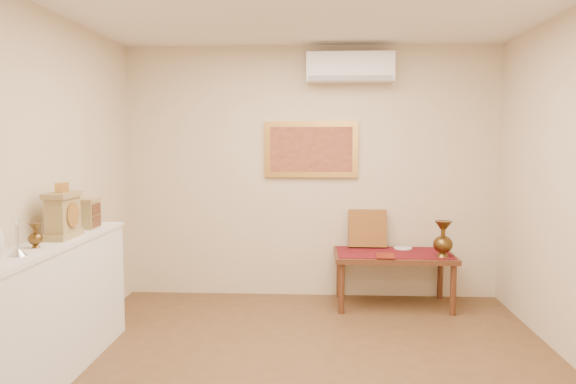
# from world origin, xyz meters

# --- Properties ---
(floor) EXTENTS (4.50, 4.50, 0.00)m
(floor) POSITION_xyz_m (0.00, 0.00, 0.00)
(floor) COLOR brown
(floor) RESTS_ON ground
(wall_back) EXTENTS (4.00, 0.02, 2.70)m
(wall_back) POSITION_xyz_m (0.00, 2.25, 1.35)
(wall_back) COLOR beige
(wall_back) RESTS_ON ground
(wall_front) EXTENTS (4.00, 0.02, 2.70)m
(wall_front) POSITION_xyz_m (0.00, -2.25, 1.35)
(wall_front) COLOR beige
(wall_front) RESTS_ON ground
(wall_left) EXTENTS (0.02, 4.50, 2.70)m
(wall_left) POSITION_xyz_m (-2.00, 0.00, 1.35)
(wall_left) COLOR beige
(wall_left) RESTS_ON ground
(candlestick) EXTENTS (0.11, 0.11, 0.23)m
(candlestick) POSITION_xyz_m (-1.80, -0.45, 1.09)
(candlestick) COLOR silver
(candlestick) RESTS_ON display_ledge
(brass_urn_small) EXTENTS (0.10, 0.10, 0.22)m
(brass_urn_small) POSITION_xyz_m (-1.82, -0.19, 1.09)
(brass_urn_small) COLOR brown
(brass_urn_small) RESTS_ON display_ledge
(table_cloth) EXTENTS (1.14, 0.59, 0.01)m
(table_cloth) POSITION_xyz_m (0.85, 1.88, 0.55)
(table_cloth) COLOR maroon
(table_cloth) RESTS_ON low_table
(brass_urn_tall) EXTENTS (0.19, 0.19, 0.43)m
(brass_urn_tall) POSITION_xyz_m (1.30, 1.69, 0.77)
(brass_urn_tall) COLOR brown
(brass_urn_tall) RESTS_ON table_cloth
(plate) EXTENTS (0.19, 0.19, 0.01)m
(plate) POSITION_xyz_m (0.97, 2.08, 0.56)
(plate) COLOR white
(plate) RESTS_ON table_cloth
(menu) EXTENTS (0.19, 0.26, 0.01)m
(menu) POSITION_xyz_m (0.74, 1.67, 0.56)
(menu) COLOR maroon
(menu) RESTS_ON table_cloth
(cushion) EXTENTS (0.40, 0.18, 0.41)m
(cushion) POSITION_xyz_m (0.61, 2.15, 0.76)
(cushion) COLOR maroon
(cushion) RESTS_ON table_cloth
(display_ledge) EXTENTS (0.37, 2.02, 0.98)m
(display_ledge) POSITION_xyz_m (-1.82, 0.00, 0.49)
(display_ledge) COLOR white
(display_ledge) RESTS_ON floor
(mantel_clock) EXTENTS (0.17, 0.36, 0.41)m
(mantel_clock) POSITION_xyz_m (-1.80, 0.19, 1.15)
(mantel_clock) COLOR #9F8852
(mantel_clock) RESTS_ON display_ledge
(wooden_chest) EXTENTS (0.16, 0.21, 0.24)m
(wooden_chest) POSITION_xyz_m (-1.81, 0.64, 1.10)
(wooden_chest) COLOR #9F8852
(wooden_chest) RESTS_ON display_ledge
(low_table) EXTENTS (1.20, 0.70, 0.55)m
(low_table) POSITION_xyz_m (0.85, 1.88, 0.48)
(low_table) COLOR #552C19
(low_table) RESTS_ON floor
(painting) EXTENTS (1.00, 0.06, 0.60)m
(painting) POSITION_xyz_m (0.00, 2.22, 1.60)
(painting) COLOR gold
(painting) RESTS_ON wall_back
(ac_unit) EXTENTS (0.90, 0.25, 0.30)m
(ac_unit) POSITION_xyz_m (0.40, 2.12, 2.45)
(ac_unit) COLOR white
(ac_unit) RESTS_ON wall_back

